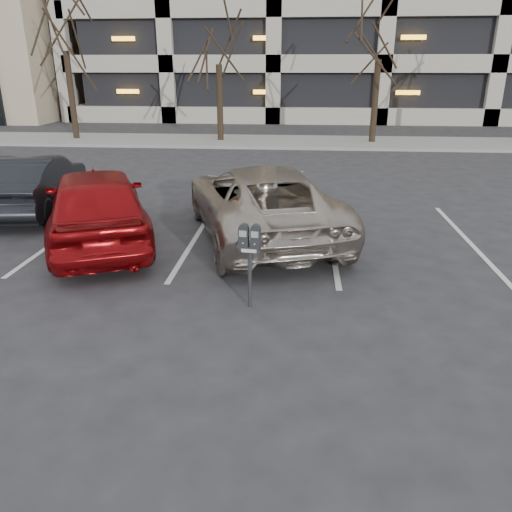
% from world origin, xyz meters
% --- Properties ---
extents(ground, '(140.00, 140.00, 0.00)m').
position_xyz_m(ground, '(0.00, 0.00, 0.00)').
color(ground, '#28282B').
rests_on(ground, ground).
extents(sidewalk, '(80.00, 4.00, 0.12)m').
position_xyz_m(sidewalk, '(0.00, 16.00, 0.06)').
color(sidewalk, gray).
rests_on(sidewalk, ground).
extents(stall_lines, '(16.90, 5.20, 0.00)m').
position_xyz_m(stall_lines, '(-1.40, 2.30, 0.01)').
color(stall_lines, silver).
rests_on(stall_lines, ground).
extents(tree_b, '(3.36, 3.36, 7.64)m').
position_xyz_m(tree_b, '(-3.00, 16.00, 5.52)').
color(tree_b, black).
rests_on(tree_b, ground).
extents(tree_c, '(3.55, 3.55, 8.07)m').
position_xyz_m(tree_c, '(4.00, 16.00, 5.83)').
color(tree_c, black).
rests_on(tree_c, ground).
extents(parking_meter, '(0.33, 0.16, 1.25)m').
position_xyz_m(parking_meter, '(0.04, -0.97, 0.96)').
color(parking_meter, black).
rests_on(parking_meter, ground).
extents(suv_silver, '(4.00, 5.86, 1.50)m').
position_xyz_m(suv_silver, '(-0.05, 2.34, 0.74)').
color(suv_silver, '#B2A698').
rests_on(suv_silver, ground).
extents(car_red, '(3.53, 4.98, 1.58)m').
position_xyz_m(car_red, '(-3.23, 1.59, 0.79)').
color(car_red, maroon).
rests_on(car_red, ground).
extents(car_dark, '(2.08, 4.37, 1.38)m').
position_xyz_m(car_dark, '(-5.69, 3.80, 0.69)').
color(car_dark, black).
rests_on(car_dark, ground).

